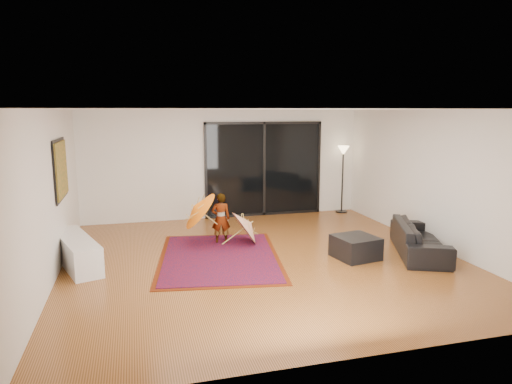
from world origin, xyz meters
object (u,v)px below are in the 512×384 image
object	(u,v)px
sofa	(420,238)
ottoman	(355,247)
media_console	(76,251)
child	(221,218)

from	to	relation	value
sofa	ottoman	bearing A→B (deg)	109.77
media_console	sofa	xyz separation A→B (m)	(6.20, -0.98, 0.04)
media_console	ottoman	xyz separation A→B (m)	(4.91, -0.90, -0.05)
media_console	ottoman	world-z (taller)	media_console
sofa	ottoman	xyz separation A→B (m)	(-1.29, 0.08, -0.09)
media_console	sofa	size ratio (longest dim) A/B	0.91
sofa	child	xyz separation A→B (m)	(-3.50, 1.65, 0.23)
sofa	child	distance (m)	3.88
ottoman	media_console	bearing A→B (deg)	169.60
sofa	ottoman	world-z (taller)	sofa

